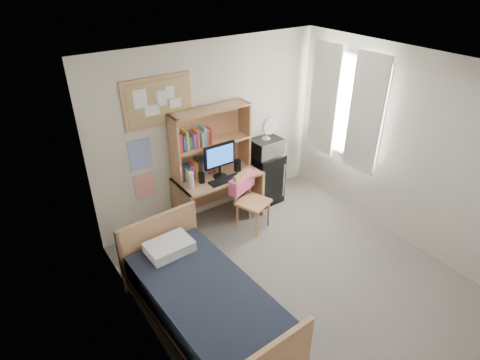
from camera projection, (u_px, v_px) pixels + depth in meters
floor at (303, 286)px, 4.95m from camera, size 3.60×4.20×0.02m
ceiling at (325, 75)px, 3.64m from camera, size 3.60×4.20×0.02m
wall_back at (211, 132)px, 5.79m from camera, size 3.60×0.04×2.60m
wall_left at (157, 260)px, 3.41m from camera, size 0.04×4.20×2.60m
wall_right at (415, 154)px, 5.18m from camera, size 0.04×4.20×2.60m
window_unit at (345, 106)px, 5.86m from camera, size 0.10×1.40×1.70m
curtain_left at (365, 115)px, 5.56m from camera, size 0.04×0.55×1.70m
curtain_right at (324, 99)px, 6.13m from camera, size 0.04×0.55×1.70m
bulletin_board at (158, 101)px, 5.09m from camera, size 0.94×0.03×0.64m
poster_wave at (140, 155)px, 5.27m from camera, size 0.30×0.01×0.42m
poster_japan at (144, 185)px, 5.51m from camera, size 0.28×0.01×0.36m
desk at (219, 198)px, 5.96m from camera, size 1.24×0.62×0.78m
desk_chair at (253, 202)px, 5.76m from camera, size 0.58×0.58×0.89m
mini_fridge at (264, 177)px, 6.43m from camera, size 0.51×0.51×0.83m
bed at (206, 307)px, 4.28m from camera, size 1.09×2.03×0.55m
hutch at (211, 141)px, 5.63m from camera, size 1.17×0.30×0.96m
monitor at (220, 161)px, 5.59m from camera, size 0.48×0.04×0.51m
keyboard at (225, 180)px, 5.61m from camera, size 0.48×0.15×0.02m
speaker_left at (202, 178)px, 5.53m from camera, size 0.07×0.07×0.16m
speaker_right at (237, 166)px, 5.82m from camera, size 0.07×0.07×0.18m
water_bottle at (191, 180)px, 5.40m from camera, size 0.07×0.07×0.24m
hoodie at (242, 183)px, 5.73m from camera, size 0.49×0.30×0.23m
microwave at (266, 147)px, 6.15m from camera, size 0.47×0.36×0.27m
desk_fan at (267, 129)px, 6.00m from camera, size 0.27×0.27×0.33m
pillow at (169, 247)px, 4.63m from camera, size 0.53×0.39×0.12m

